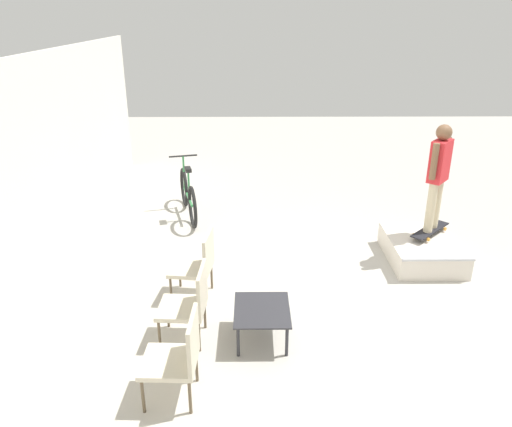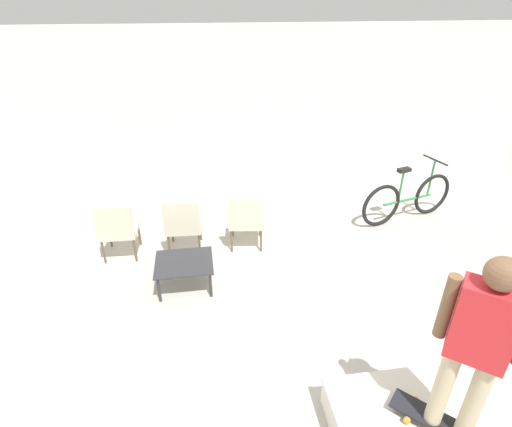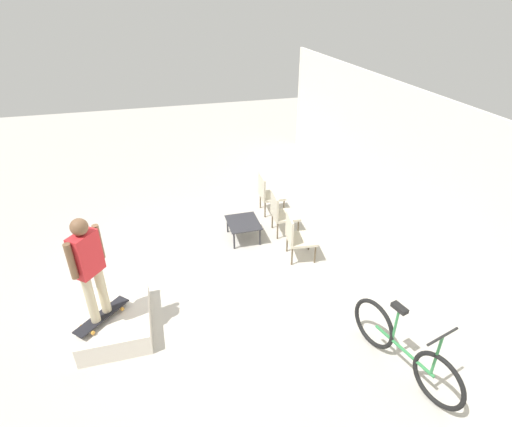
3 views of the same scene
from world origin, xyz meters
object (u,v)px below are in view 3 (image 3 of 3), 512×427
(patio_chair_left, at_px, (268,193))
(bicycle, at_px, (404,349))
(skateboard_on_ramp, at_px, (102,316))
(patio_chair_center, at_px, (281,212))
(person_skater, at_px, (88,263))
(patio_chair_right, at_px, (297,235))
(skate_ramp_box, at_px, (116,319))
(coffee_table, at_px, (243,224))

(patio_chair_left, xyz_separation_m, bicycle, (4.66, 0.46, -0.11))
(skateboard_on_ramp, xyz_separation_m, patio_chair_center, (-2.09, 3.40, 0.07))
(person_skater, xyz_separation_m, patio_chair_right, (-1.16, 3.40, -0.87))
(skate_ramp_box, bearing_deg, coffee_table, 128.14)
(person_skater, xyz_separation_m, patio_chair_left, (-3.01, 3.40, -0.87))
(skate_ramp_box, distance_m, patio_chair_right, 3.43)
(coffee_table, distance_m, patio_chair_center, 0.82)
(patio_chair_center, bearing_deg, patio_chair_right, -176.66)
(patio_chair_center, height_order, patio_chair_right, same)
(skateboard_on_ramp, relative_size, patio_chair_center, 0.83)
(patio_chair_left, xyz_separation_m, patio_chair_right, (1.85, 0.00, 0.00))
(skate_ramp_box, relative_size, patio_chair_left, 1.47)
(coffee_table, relative_size, bicycle, 0.42)
(skate_ramp_box, xyz_separation_m, skateboard_on_ramp, (0.16, -0.14, 0.25))
(patio_chair_left, height_order, patio_chair_center, same)
(bicycle, bearing_deg, patio_chair_left, 170.98)
(bicycle, bearing_deg, person_skater, -127.74)
(patio_chair_left, distance_m, bicycle, 4.68)
(skateboard_on_ramp, distance_m, person_skater, 0.95)
(patio_chair_right, bearing_deg, patio_chair_left, 7.21)
(person_skater, height_order, bicycle, person_skater)
(skate_ramp_box, height_order, coffee_table, coffee_table)
(coffee_table, relative_size, patio_chair_left, 0.82)
(coffee_table, height_order, patio_chair_left, patio_chair_left)
(bicycle, bearing_deg, skate_ramp_box, -130.51)
(patio_chair_left, bearing_deg, bicycle, -172.30)
(patio_chair_right, bearing_deg, skateboard_on_ramp, 116.08)
(person_skater, bearing_deg, bicycle, 106.03)
(patio_chair_center, bearing_deg, bicycle, -169.63)
(person_skater, bearing_deg, coffee_table, 167.84)
(patio_chair_left, bearing_deg, person_skater, 133.58)
(patio_chair_left, distance_m, patio_chair_right, 1.85)
(coffee_table, xyz_separation_m, patio_chair_right, (0.92, 0.81, 0.15))
(patio_chair_right, xyz_separation_m, bicycle, (2.81, 0.46, -0.11))
(coffee_table, bearing_deg, patio_chair_center, 90.39)
(coffee_table, bearing_deg, patio_chair_right, 41.40)
(patio_chair_right, distance_m, bicycle, 2.85)
(skateboard_on_ramp, distance_m, patio_chair_right, 3.60)
(skate_ramp_box, height_order, patio_chair_left, patio_chair_left)
(coffee_table, bearing_deg, patio_chair_left, 139.10)
(skateboard_on_ramp, height_order, coffee_table, skateboard_on_ramp)
(person_skater, distance_m, patio_chair_right, 3.70)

